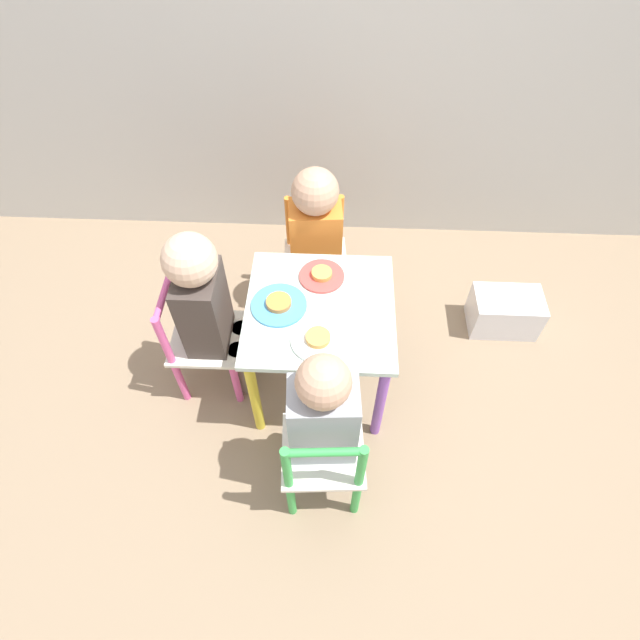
{
  "coord_description": "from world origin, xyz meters",
  "views": [
    {
      "loc": [
        0.05,
        -1.06,
        1.77
      ],
      "look_at": [
        0.0,
        0.0,
        0.39
      ],
      "focal_mm": 28.0,
      "sensor_mm": 36.0,
      "label": 1
    }
  ],
  "objects": [
    {
      "name": "plate_front",
      "position": [
        -0.0,
        -0.14,
        0.47
      ],
      "size": [
        0.18,
        0.18,
        0.03
      ],
      "color": "white",
      "rests_on": "kids_table"
    },
    {
      "name": "chair_pink",
      "position": [
        -0.44,
        -0.0,
        0.25
      ],
      "size": [
        0.26,
        0.26,
        0.51
      ],
      "rotation": [
        0.0,
        0.0,
        -4.71
      ],
      "color": "silver",
      "rests_on": "ground_plane"
    },
    {
      "name": "plate_back",
      "position": [
        0.0,
        0.14,
        0.47
      ],
      "size": [
        0.16,
        0.16,
        0.03
      ],
      "color": "#E54C47",
      "rests_on": "kids_table"
    },
    {
      "name": "ground_plane",
      "position": [
        0.0,
        0.0,
        0.0
      ],
      "size": [
        6.0,
        6.0,
        0.0
      ],
      "primitive_type": "plane",
      "color": "#8C755B"
    },
    {
      "name": "plate_left",
      "position": [
        -0.14,
        0.0,
        0.47
      ],
      "size": [
        0.19,
        0.19,
        0.03
      ],
      "color": "#4C9EE0",
      "rests_on": "kids_table"
    },
    {
      "name": "kids_table",
      "position": [
        0.0,
        0.0,
        0.38
      ],
      "size": [
        0.5,
        0.5,
        0.46
      ],
      "color": "silver",
      "rests_on": "ground_plane"
    },
    {
      "name": "chair_green",
      "position": [
        0.03,
        -0.44,
        0.25
      ],
      "size": [
        0.28,
        0.28,
        0.51
      ],
      "rotation": [
        0.0,
        0.0,
        -3.07
      ],
      "color": "silver",
      "rests_on": "ground_plane"
    },
    {
      "name": "storage_bin",
      "position": [
        0.78,
        0.32,
        0.09
      ],
      "size": [
        0.29,
        0.18,
        0.18
      ],
      "color": "silver",
      "rests_on": "ground_plane"
    },
    {
      "name": "child_back",
      "position": [
        -0.03,
        0.38,
        0.44
      ],
      "size": [
        0.21,
        0.23,
        0.72
      ],
      "rotation": [
        0.0,
        0.0,
        0.09
      ],
      "color": "#38383D",
      "rests_on": "ground_plane"
    },
    {
      "name": "child_left",
      "position": [
        -0.38,
        -0.0,
        0.46
      ],
      "size": [
        0.22,
        0.2,
        0.76
      ],
      "rotation": [
        0.0,
        0.0,
        -4.71
      ],
      "color": "#7A6B5B",
      "rests_on": "ground_plane"
    },
    {
      "name": "child_front",
      "position": [
        0.03,
        -0.38,
        0.43
      ],
      "size": [
        0.21,
        0.21,
        0.73
      ],
      "rotation": [
        0.0,
        0.0,
        -3.07
      ],
      "color": "#4C608E",
      "rests_on": "ground_plane"
    },
    {
      "name": "chair_orange",
      "position": [
        -0.04,
        0.44,
        0.25
      ],
      "size": [
        0.28,
        0.28,
        0.51
      ],
      "rotation": [
        0.0,
        0.0,
        0.09
      ],
      "color": "silver",
      "rests_on": "ground_plane"
    }
  ]
}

